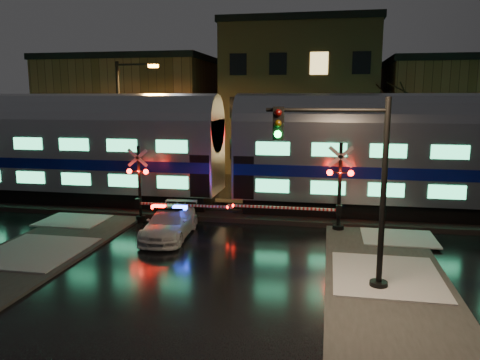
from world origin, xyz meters
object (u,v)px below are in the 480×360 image
(crossing_signal_right, at_px, (331,196))
(crossing_signal_left, at_px, (146,192))
(police_car, at_px, (170,223))
(streetlight, at_px, (124,118))
(traffic_light, at_px, (352,190))

(crossing_signal_right, height_order, crossing_signal_left, crossing_signal_right)
(police_car, relative_size, streetlight, 0.54)
(police_car, distance_m, traffic_light, 8.85)
(police_car, xyz_separation_m, crossing_signal_left, (-1.90, 2.14, 0.89))
(police_car, relative_size, traffic_light, 0.74)
(crossing_signal_right, xyz_separation_m, crossing_signal_left, (-8.70, -0.01, -0.14))
(crossing_signal_left, distance_m, streetlight, 8.46)
(crossing_signal_right, height_order, traffic_light, traffic_light)
(crossing_signal_right, bearing_deg, police_car, -162.51)
(police_car, relative_size, crossing_signal_left, 0.85)
(crossing_signal_right, relative_size, crossing_signal_left, 1.09)
(police_car, relative_size, crossing_signal_right, 0.78)
(police_car, xyz_separation_m, crossing_signal_right, (6.80, 2.14, 1.03))
(crossing_signal_right, bearing_deg, traffic_light, -85.01)
(police_car, xyz_separation_m, streetlight, (-5.97, 8.84, 4.05))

